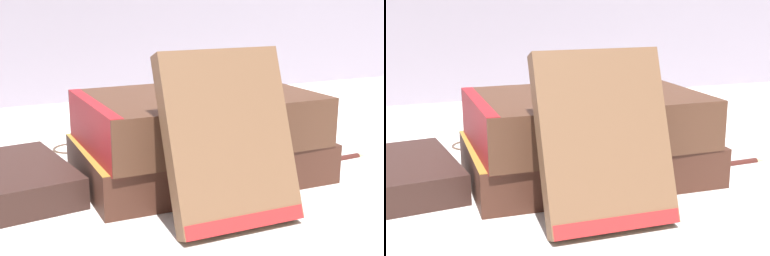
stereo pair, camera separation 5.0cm
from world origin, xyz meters
TOP-DOWN VIEW (x-y plane):
  - ground_plane at (0.00, 0.00)m, footprint 3.00×3.00m
  - book_flat_bottom at (0.05, 0.03)m, footprint 0.25×0.16m
  - book_flat_top at (0.04, 0.02)m, footprint 0.24×0.16m
  - book_leaning_front at (0.02, -0.09)m, footprint 0.11×0.07m
  - pocket_watch at (0.08, 0.01)m, footprint 0.05×0.06m
  - reading_glasses at (-0.03, 0.20)m, footprint 0.11×0.07m
  - fountain_pen at (0.21, 0.01)m, footprint 0.13×0.01m

SIDE VIEW (x-z plane):
  - ground_plane at x=0.00m, z-range 0.00..0.00m
  - reading_glasses at x=-0.03m, z-range 0.00..0.00m
  - fountain_pen at x=0.21m, z-range 0.00..0.01m
  - book_flat_bottom at x=0.05m, z-range 0.00..0.04m
  - book_flat_top at x=0.04m, z-range 0.04..0.09m
  - book_leaning_front at x=0.02m, z-range -0.01..0.14m
  - pocket_watch at x=0.08m, z-range 0.09..0.10m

